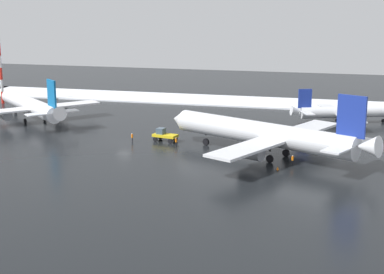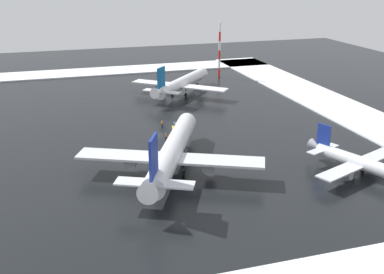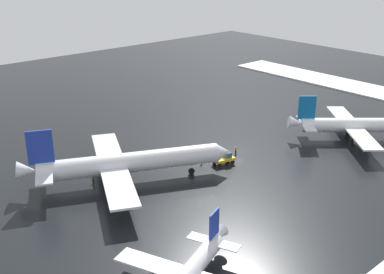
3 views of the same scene
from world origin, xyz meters
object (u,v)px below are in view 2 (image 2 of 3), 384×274
Objects in this scene: ground_crew_near_tug at (157,180)px; antenna_mast at (219,50)px; ground_crew_mid_apron at (166,136)px; traffic_cone_mid_line at (137,181)px; airplane_distant_tail at (172,151)px; airplane_foreground_jet at (182,83)px; airplane_far_rear at (367,165)px; pushback_tug at (177,129)px; traffic_cone_near_nose at (157,155)px; ground_crew_by_nose_gear at (162,124)px.

antenna_mast is at bearing -165.35° from ground_crew_near_tug.
ground_crew_mid_apron is 3.11× the size of traffic_cone_mid_line.
ground_crew_near_tug is at bearing 165.54° from airplane_distant_tail.
airplane_far_rear is (-67.50, -15.00, -0.95)m from airplane_foreground_jet.
airplane_foreground_jet is 1.57× the size of antenna_mast.
airplane_distant_tail is 69.98× the size of traffic_cone_mid_line.
airplane_foreground_jet is at bearing -158.13° from ground_crew_near_tug.
airplane_far_rear reaches higher than ground_crew_mid_apron.
airplane_foreground_jet is 5.87× the size of pushback_tug.
airplane_far_rear is 37.53m from ground_crew_near_tug.
ground_crew_mid_apron is at bearing -27.74° from traffic_cone_mid_line.
traffic_cone_near_nose is (8.20, 1.02, -3.75)m from airplane_distant_tail.
antenna_mast reaches higher than traffic_cone_near_nose.
ground_crew_mid_apron is (21.72, -7.16, 0.00)m from ground_crew_near_tug.
airplane_distant_tail is at bearing 173.68° from pushback_tug.
airplane_foreground_jet is 31.55m from ground_crew_by_nose_gear.
airplane_distant_tail is at bearing -42.60° from ground_crew_by_nose_gear.
antenna_mast is (78.32, -40.29, 8.29)m from ground_crew_near_tug.
pushback_tug is 9.00× the size of traffic_cone_mid_line.
airplane_distant_tail is 9.08m from traffic_cone_near_nose.
traffic_cone_near_nose is at bearing -29.48° from traffic_cone_mid_line.
pushback_tug is at bearing 125.57° from ground_crew_mid_apron.
ground_crew_mid_apron is at bearing -159.84° from airplane_foreground_jet.
airplane_distant_tail is 22.51× the size of ground_crew_near_tug.
ground_crew_near_tug and ground_crew_by_nose_gear have the same top height.
traffic_cone_near_nose is at bearing 150.28° from antenna_mast.
airplane_distant_tail is 2.08× the size of antenna_mast.
airplane_distant_tail is at bearing -156.67° from airplane_foreground_jet.
airplane_far_rear reaches higher than traffic_cone_near_nose.
ground_crew_mid_apron is at bearing -157.46° from airplane_far_rear.
airplane_far_rear is 1.35× the size of antenna_mast.
ground_crew_near_tug is at bearing -124.62° from airplane_far_rear.
antenna_mast is (47.61, -31.84, 8.29)m from ground_crew_by_nose_gear.
airplane_foreground_jet is 17.00× the size of ground_crew_mid_apron.
airplane_distant_tail reaches higher than traffic_cone_near_nose.
antenna_mast is (86.53, -3.71, 6.70)m from airplane_far_rear.
airplane_distant_tail is 22.51× the size of ground_crew_by_nose_gear.
ground_crew_mid_apron is at bearing -156.36° from ground_crew_near_tug.
airplane_foreground_jet is 49.85m from traffic_cone_near_nose.
airplane_far_rear is 41.15m from traffic_cone_mid_line.
ground_crew_by_nose_gear is (8.98, -1.29, 0.00)m from ground_crew_mid_apron.
airplane_distant_tail is 35.08m from airplane_far_rear.
ground_crew_by_nose_gear is at bearing 15.71° from airplane_distant_tail.
ground_crew_near_tug is 3.11× the size of traffic_cone_near_nose.
ground_crew_mid_apron is (29.94, 29.42, -1.58)m from airplane_far_rear.
ground_crew_by_nose_gear reaches higher than traffic_cone_mid_line.
airplane_distant_tail is 82.02m from antenna_mast.
pushback_tug is (33.31, 25.96, -1.27)m from airplane_far_rear.
airplane_distant_tail is 1.32× the size of airplane_foreground_jet.
airplane_distant_tail reaches higher than pushback_tug.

